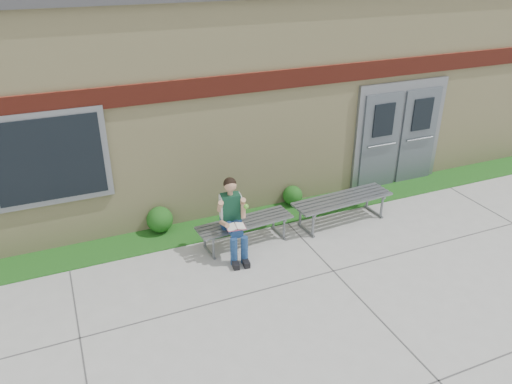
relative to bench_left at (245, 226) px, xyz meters
name	(u,v)px	position (x,y,z in m)	size (l,w,h in m)	color
ground	(293,305)	(0.02, -1.87, -0.35)	(80.00, 80.00, 0.00)	#9E9E99
grass_strip	(232,224)	(0.02, 0.73, -0.34)	(16.00, 0.80, 0.02)	#1B4412
school_building	(178,76)	(0.02, 4.12, 1.75)	(16.20, 6.22, 4.20)	beige
bench_left	(245,226)	(0.00, 0.00, 0.00)	(1.77, 0.63, 0.45)	slate
bench_right	(342,203)	(2.00, 0.00, 0.05)	(2.02, 0.68, 0.51)	slate
girl	(233,217)	(-0.30, -0.21, 0.36)	(0.49, 0.85, 1.37)	navy
shrub_mid	(160,219)	(-1.30, 0.98, -0.09)	(0.48, 0.48, 0.48)	#1B4412
shrub_east	(293,195)	(1.44, 0.98, -0.13)	(0.40, 0.40, 0.40)	#1B4412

